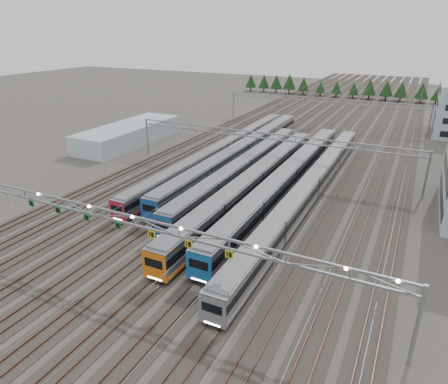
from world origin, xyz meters
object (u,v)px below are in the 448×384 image
at_px(train_f, 310,188).
at_px(gantry_mid, 267,141).
at_px(train_e, 287,179).
at_px(train_c, 243,169).
at_px(west_shed, 129,134).
at_px(gantry_far, 323,103).
at_px(train_a, 222,151).
at_px(train_d, 254,182).
at_px(gantry_near, 133,223).
at_px(train_b, 241,152).

xyz_separation_m(train_f, gantry_mid, (-11.25, 9.41, 4.26)).
relative_size(train_e, gantry_mid, 1.09).
xyz_separation_m(train_c, west_shed, (-35.49, 11.31, 0.01)).
relative_size(train_c, gantry_far, 0.93).
height_order(train_e, gantry_mid, gantry_mid).
height_order(train_a, train_e, train_e).
distance_m(train_c, train_f, 13.99).
bearing_deg(gantry_mid, train_f, -39.90).
distance_m(train_a, train_d, 20.35).
xyz_separation_m(train_d, train_e, (4.50, 4.00, 0.03)).
xyz_separation_m(train_f, west_shed, (-48.99, 14.99, 0.09)).
bearing_deg(gantry_near, train_a, 104.35).
bearing_deg(train_b, train_e, -39.22).
bearing_deg(gantry_mid, west_shed, 171.58).
relative_size(train_a, gantry_mid, 1.21).
distance_m(train_d, gantry_mid, 12.45).
bearing_deg(gantry_mid, train_b, 152.77).
distance_m(train_b, west_shed, 31.06).
height_order(train_d, train_e, train_e).
xyz_separation_m(train_d, train_f, (9.00, 2.14, -0.18)).
height_order(train_c, train_f, train_c).
relative_size(train_c, gantry_mid, 0.93).
bearing_deg(train_b, gantry_near, -81.26).
bearing_deg(train_c, train_e, -11.44).
bearing_deg(train_b, train_c, -63.93).
bearing_deg(gantry_far, gantry_near, -90.03).
bearing_deg(train_b, train_d, -59.06).
relative_size(train_b, train_c, 1.22).
bearing_deg(train_d, train_a, 131.56).
height_order(train_f, gantry_far, gantry_far).
relative_size(gantry_mid, west_shed, 1.88).
bearing_deg(train_f, gantry_near, -110.19).
xyz_separation_m(train_a, train_e, (18.00, -11.23, 0.35)).
relative_size(train_e, train_f, 0.90).
bearing_deg(train_b, gantry_far, 80.77).
distance_m(train_a, train_f, 26.03).
bearing_deg(train_c, gantry_mid, 68.55).
height_order(train_c, gantry_mid, gantry_mid).
relative_size(train_f, gantry_far, 1.22).
bearing_deg(train_c, gantry_near, -86.33).
distance_m(train_d, west_shed, 43.50).
bearing_deg(train_e, gantry_near, -101.79).
xyz_separation_m(gantry_near, gantry_mid, (0.05, 40.12, -0.70)).
xyz_separation_m(gantry_far, west_shed, (-37.74, -39.42, -4.17)).
distance_m(gantry_mid, west_shed, 38.38).
relative_size(train_c, train_d, 0.92).
xyz_separation_m(train_a, train_f, (22.50, -13.09, 0.14)).
xyz_separation_m(train_c, gantry_far, (2.25, 50.73, 4.18)).
height_order(train_b, gantry_near, gantry_near).
height_order(train_b, train_f, train_b).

